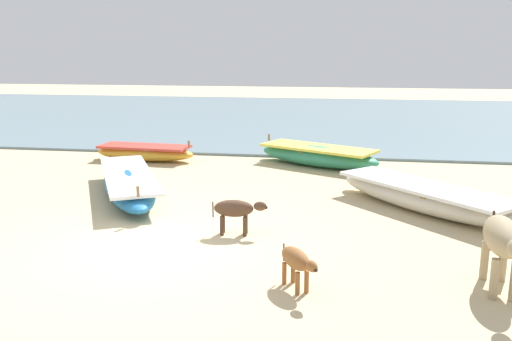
% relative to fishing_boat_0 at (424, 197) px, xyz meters
% --- Properties ---
extents(ground, '(80.00, 80.00, 0.00)m').
position_rel_fishing_boat_0_xyz_m(ground, '(-4.72, -2.90, -0.29)').
color(ground, '#CCB789').
extents(sea_water, '(60.00, 20.00, 0.08)m').
position_rel_fishing_boat_0_xyz_m(sea_water, '(-4.72, 15.01, -0.25)').
color(sea_water, slate).
rests_on(sea_water, ground).
extents(fishing_boat_0, '(3.79, 3.89, 0.73)m').
position_rel_fishing_boat_0_xyz_m(fishing_boat_0, '(0.00, 0.00, 0.00)').
color(fishing_boat_0, beige).
rests_on(fishing_boat_0, ground).
extents(fishing_boat_1, '(3.04, 4.54, 0.71)m').
position_rel_fishing_boat_0_xyz_m(fishing_boat_1, '(-6.40, 0.18, -0.01)').
color(fishing_boat_1, '#1E669E').
rests_on(fishing_boat_1, ground).
extents(fishing_boat_2, '(3.79, 2.68, 0.76)m').
position_rel_fishing_boat_0_xyz_m(fishing_boat_2, '(-2.34, 4.01, 0.01)').
color(fishing_boat_2, '#338C66').
rests_on(fishing_boat_2, ground).
extents(fishing_boat_6, '(3.09, 1.15, 0.65)m').
position_rel_fishing_boat_0_xyz_m(fishing_boat_6, '(-7.43, 3.93, -0.04)').
color(fishing_boat_6, gold).
rests_on(fishing_boat_6, ground).
extents(cow_adult_dun, '(0.50, 1.57, 1.01)m').
position_rel_fishing_boat_0_xyz_m(cow_adult_dun, '(0.48, -3.74, 0.44)').
color(cow_adult_dun, tan).
rests_on(cow_adult_dun, ground).
extents(calf_near_dark, '(0.98, 0.33, 0.63)m').
position_rel_fishing_boat_0_xyz_m(calf_near_dark, '(-3.48, -2.05, 0.17)').
color(calf_near_dark, '#4C3323').
rests_on(calf_near_dark, ground).
extents(calf_far_brown, '(0.64, 0.81, 0.58)m').
position_rel_fishing_boat_0_xyz_m(calf_far_brown, '(-2.23, -4.12, 0.13)').
color(calf_far_brown, brown).
rests_on(calf_far_brown, ground).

